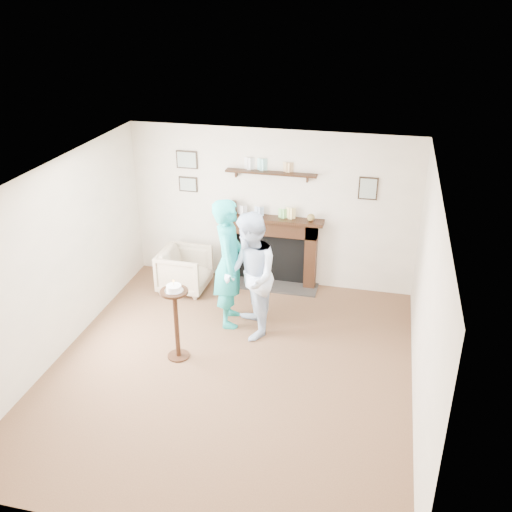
% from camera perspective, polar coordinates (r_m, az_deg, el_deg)
% --- Properties ---
extents(ground, '(5.00, 5.00, 0.00)m').
position_cam_1_polar(ground, '(7.37, -2.64, -11.25)').
color(ground, brown).
rests_on(ground, ground).
extents(room_shell, '(4.54, 5.02, 2.52)m').
position_cam_1_polar(room_shell, '(7.14, -1.41, 2.55)').
color(room_shell, '#F5E6D0').
rests_on(room_shell, ground).
extents(armchair, '(0.76, 0.73, 0.68)m').
position_cam_1_polar(armchair, '(9.22, -7.04, -3.27)').
color(armchair, '#C5B492').
rests_on(armchair, ground).
extents(man, '(0.95, 1.05, 1.77)m').
position_cam_1_polar(man, '(8.06, -0.58, -7.64)').
color(man, silver).
rests_on(man, ground).
extents(woman, '(0.58, 0.76, 1.87)m').
position_cam_1_polar(woman, '(8.33, -2.55, -6.47)').
color(woman, '#1EAA91').
rests_on(woman, ground).
extents(pedestal_table, '(0.35, 0.35, 1.13)m').
position_cam_1_polar(pedestal_table, '(7.28, -8.06, -5.45)').
color(pedestal_table, black).
rests_on(pedestal_table, ground).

